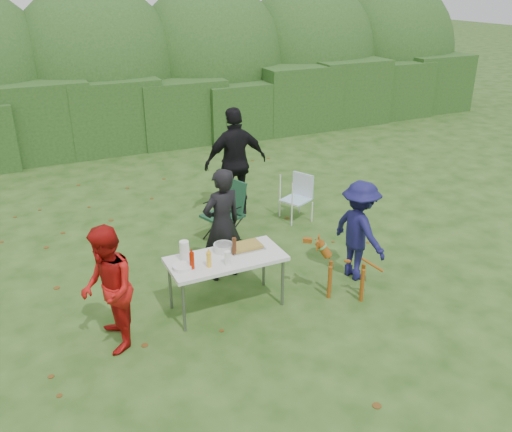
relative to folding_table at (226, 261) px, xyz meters
name	(u,v)px	position (x,y,z in m)	size (l,w,h in m)	color
ground	(252,313)	(0.23, -0.28, -0.69)	(80.00, 80.00, 0.00)	#1E4211
hedge_row	(115,117)	(0.23, 7.72, 0.16)	(22.00, 1.40, 1.70)	#23471C
shrub_backdrop	(99,76)	(0.23, 9.32, 0.91)	(20.00, 2.60, 3.20)	#3D6628
folding_table	(226,261)	(0.00, 0.00, 0.00)	(1.50, 0.70, 0.74)	silver
person_cook	(222,225)	(0.26, 0.76, 0.14)	(0.61, 0.40, 1.66)	black
person_red_jacket	(108,290)	(-1.53, -0.20, 0.08)	(0.75, 0.58, 1.54)	#AA110F
person_black_puffy	(236,162)	(1.35, 2.79, 0.30)	(1.16, 0.48, 1.98)	black
child	(359,231)	(2.01, -0.07, 0.05)	(0.95, 0.55, 1.47)	#15144A
dog	(347,270)	(1.56, -0.47, -0.27)	(0.87, 0.35, 0.83)	brown
camping_chair	(222,212)	(0.69, 1.84, -0.18)	(0.64, 0.64, 1.02)	#183F28
lawn_chair	(296,198)	(2.21, 2.09, -0.27)	(0.49, 0.49, 0.83)	#60B3D6
food_tray	(246,248)	(0.33, 0.12, 0.06)	(0.45, 0.30, 0.02)	#B7B7BA
focaccia_bread	(246,246)	(0.33, 0.12, 0.09)	(0.40, 0.26, 0.04)	#A58837
mustard_bottle	(209,259)	(-0.28, -0.14, 0.15)	(0.06, 0.06, 0.20)	yellow
ketchup_bottle	(192,261)	(-0.48, -0.09, 0.16)	(0.06, 0.06, 0.22)	#A11700
beer_bottle	(234,246)	(0.13, 0.02, 0.17)	(0.06, 0.06, 0.24)	#47230F
paper_towel_roll	(184,251)	(-0.50, 0.16, 0.18)	(0.12, 0.12, 0.26)	white
cup_stack	(228,258)	(-0.05, -0.18, 0.14)	(0.08, 0.08, 0.18)	white
pasta_bowl	(223,248)	(0.04, 0.17, 0.10)	(0.26, 0.26, 0.10)	silver
plate_stack	(182,267)	(-0.60, -0.05, 0.08)	(0.24, 0.24, 0.05)	white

